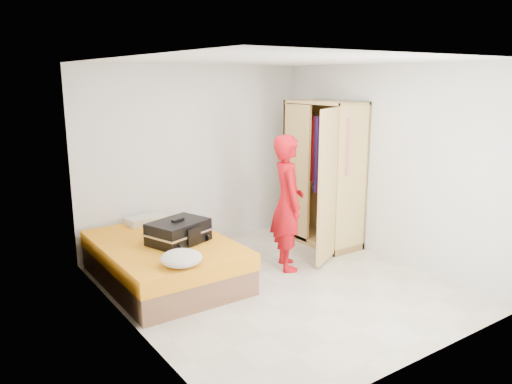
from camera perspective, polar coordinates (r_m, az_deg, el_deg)
room at (r=5.69m, az=2.68°, el=1.55°), size 4.00×4.02×2.60m
bed at (r=6.21m, az=-10.39°, el=-7.75°), size 1.42×2.02×0.50m
wardrobe at (r=7.30m, az=7.73°, el=1.57°), size 1.12×1.44×2.10m
person at (r=6.35m, az=3.62°, el=-1.23°), size 0.63×0.75×1.74m
suitcase at (r=6.01m, az=-8.84°, el=-4.54°), size 0.81×0.69×0.30m
round_cushion at (r=5.31m, az=-8.53°, el=-7.49°), size 0.44×0.44×0.17m
pillow at (r=6.91m, az=-12.43°, el=-3.11°), size 0.56×0.34×0.10m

